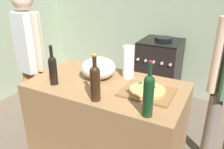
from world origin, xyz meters
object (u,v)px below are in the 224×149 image
at_px(wine_bottle_clear, 95,81).
at_px(stove, 159,71).
at_px(wine_bottle_dark, 53,69).
at_px(pizza, 147,90).
at_px(wine_bottle_amber, 148,94).
at_px(person_in_stripes, 31,59).
at_px(mixing_bowl, 98,68).
at_px(paper_towel_roll, 128,62).

height_order(wine_bottle_clear, stove, wine_bottle_clear).
height_order(wine_bottle_dark, stove, wine_bottle_dark).
bearing_deg(pizza, wine_bottle_dark, -165.19).
bearing_deg(wine_bottle_dark, wine_bottle_amber, -6.27).
bearing_deg(stove, person_in_stripes, -124.12).
relative_size(wine_bottle_dark, stove, 0.35).
bearing_deg(person_in_stripes, pizza, -3.69).
height_order(pizza, mixing_bowl, mixing_bowl).
distance_m(paper_towel_roll, wine_bottle_clear, 0.51).
height_order(paper_towel_roll, wine_bottle_clear, wine_bottle_clear).
distance_m(pizza, mixing_bowl, 0.51).
xyz_separation_m(mixing_bowl, paper_towel_roll, (0.23, 0.14, 0.05)).
relative_size(mixing_bowl, wine_bottle_amber, 0.83).
bearing_deg(pizza, stove, 102.43).
bearing_deg(wine_bottle_dark, wine_bottle_clear, -9.05).
relative_size(wine_bottle_amber, wine_bottle_dark, 1.12).
bearing_deg(stove, paper_towel_roll, -86.83).
distance_m(pizza, wine_bottle_amber, 0.34).
xyz_separation_m(wine_bottle_clear, person_in_stripes, (-1.03, 0.36, -0.11)).
bearing_deg(person_in_stripes, stove, 55.88).
relative_size(wine_bottle_clear, person_in_stripes, 0.22).
distance_m(pizza, paper_towel_roll, 0.37).
xyz_separation_m(paper_towel_roll, person_in_stripes, (-1.06, -0.15, -0.10)).
distance_m(stove, person_in_stripes, 1.83).
xyz_separation_m(mixing_bowl, wine_bottle_amber, (0.60, -0.39, 0.06)).
height_order(mixing_bowl, wine_bottle_clear, wine_bottle_clear).
distance_m(mixing_bowl, wine_bottle_amber, 0.72).
xyz_separation_m(paper_towel_roll, wine_bottle_clear, (-0.04, -0.51, 0.01)).
xyz_separation_m(mixing_bowl, wine_bottle_dark, (-0.27, -0.29, 0.04)).
xyz_separation_m(paper_towel_roll, stove, (-0.07, 1.32, -0.58)).
relative_size(paper_towel_roll, stove, 0.30).
bearing_deg(paper_towel_roll, pizza, -40.76).
relative_size(wine_bottle_amber, stove, 0.39).
xyz_separation_m(pizza, stove, (-0.34, 1.55, -0.46)).
height_order(wine_bottle_clear, person_in_stripes, person_in_stripes).
xyz_separation_m(pizza, wine_bottle_amber, (0.11, -0.30, 0.13)).
xyz_separation_m(wine_bottle_dark, wine_bottle_clear, (0.46, -0.07, 0.01)).
relative_size(paper_towel_roll, wine_bottle_amber, 0.77).
bearing_deg(wine_bottle_clear, wine_bottle_amber, -3.12).
relative_size(pizza, wine_bottle_dark, 0.85).
xyz_separation_m(paper_towel_roll, wine_bottle_dark, (-0.50, -0.43, -0.01)).
xyz_separation_m(stove, person_in_stripes, (-0.99, -1.46, 0.48)).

